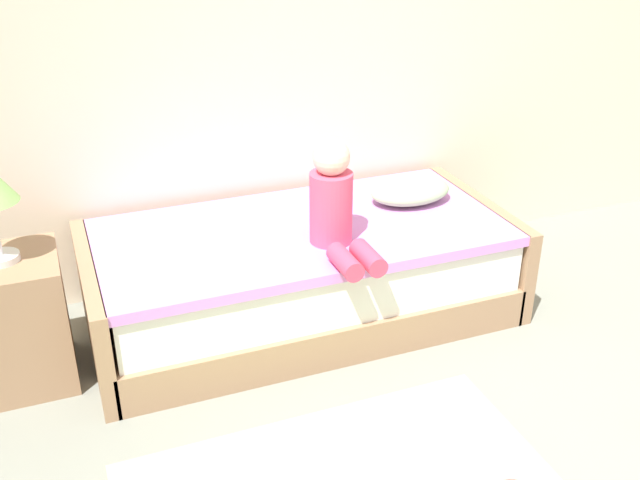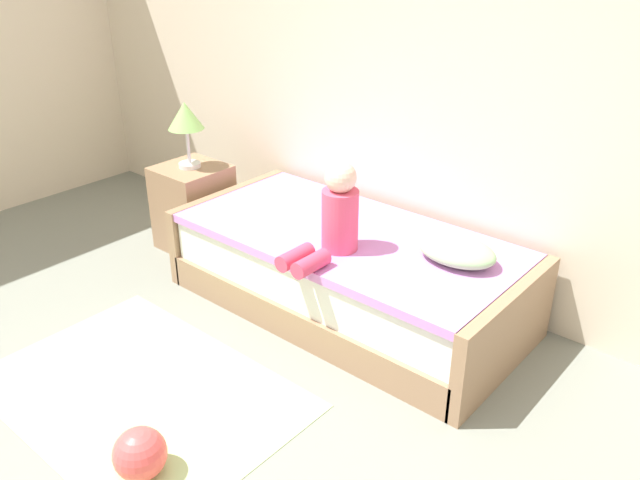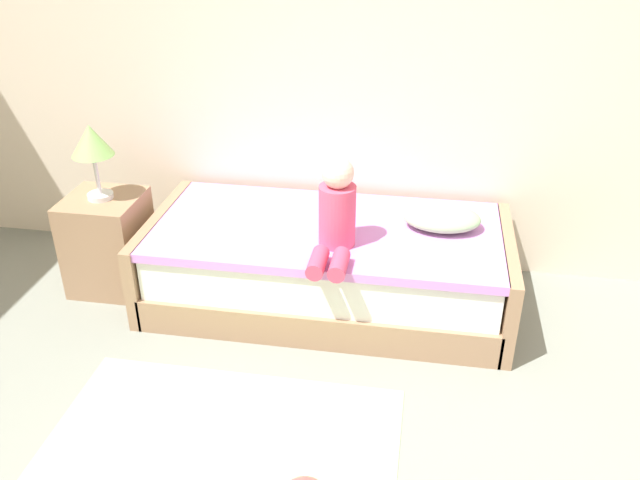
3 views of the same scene
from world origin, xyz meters
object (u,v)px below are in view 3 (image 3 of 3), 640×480
bed (327,265)px  child_figure (336,214)px  nightstand (109,242)px  table_lamp (92,144)px  pillow (442,218)px

bed → child_figure: child_figure is taller
nightstand → table_lamp: 0.64m
pillow → bed: bearing=-171.2°
bed → table_lamp: bearing=-178.1°
nightstand → child_figure: bearing=-7.3°
table_lamp → bed: bearing=1.9°
pillow → table_lamp: bearing=-175.8°
nightstand → child_figure: 1.50m
child_figure → pillow: 0.67m
bed → nightstand: nightstand is taller
bed → nightstand: (-1.35, -0.05, 0.05)m
child_figure → bed: bearing=109.7°
pillow → child_figure: bearing=-149.7°
bed → table_lamp: (-1.35, -0.05, 0.69)m
bed → table_lamp: 1.52m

